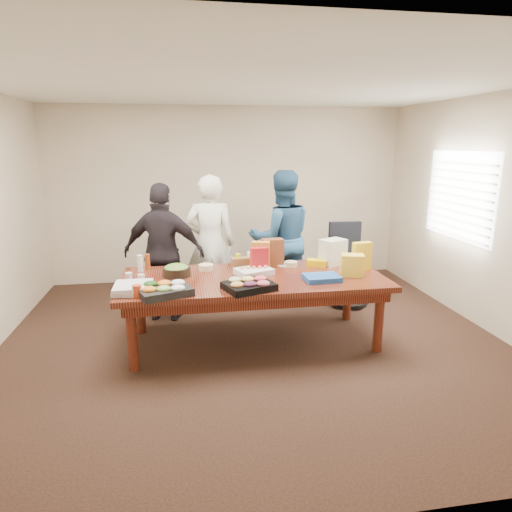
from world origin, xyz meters
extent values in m
cube|color=#47301E|center=(0.00, 0.00, -0.01)|extent=(5.50, 5.00, 0.02)
cube|color=white|center=(0.00, 0.00, 2.71)|extent=(5.50, 5.00, 0.02)
cube|color=beige|center=(0.00, 2.50, 1.35)|extent=(5.50, 0.04, 2.70)
cube|color=beige|center=(0.00, -2.50, 1.35)|extent=(5.50, 0.04, 2.70)
cube|color=beige|center=(2.75, 0.00, 1.35)|extent=(0.04, 5.00, 2.70)
cube|color=white|center=(2.72, 0.60, 1.50)|extent=(0.03, 1.40, 1.10)
cube|color=beige|center=(2.68, 0.60, 1.50)|extent=(0.04, 1.36, 1.00)
cube|color=#4C1C0F|center=(0.00, 0.00, 0.38)|extent=(2.80, 1.20, 0.75)
cube|color=black|center=(1.45, 0.96, 0.53)|extent=(0.56, 0.56, 1.06)
imported|color=white|center=(-0.39, 1.09, 0.88)|extent=(0.66, 0.44, 1.77)
imported|color=navy|center=(0.56, 1.17, 0.90)|extent=(0.90, 0.71, 1.81)
imported|color=black|center=(-0.97, 0.85, 0.85)|extent=(1.07, 0.66, 1.69)
cube|color=black|center=(-0.93, -0.43, 0.79)|extent=(0.57, 0.51, 0.07)
cube|color=black|center=(-0.12, -0.42, 0.78)|extent=(0.55, 0.49, 0.07)
cube|color=white|center=(0.02, 0.08, 0.78)|extent=(0.45, 0.39, 0.07)
cylinder|color=black|center=(-0.82, 0.17, 0.80)|extent=(0.36, 0.36, 0.10)
cube|color=#2053AD|center=(0.68, -0.24, 0.78)|extent=(0.37, 0.29, 0.05)
cube|color=#B4191F|center=(0.09, 0.15, 0.89)|extent=(0.20, 0.10, 0.28)
cube|color=yellow|center=(1.24, 0.06, 0.91)|extent=(0.22, 0.12, 0.32)
cube|color=orange|center=(0.13, 0.31, 0.91)|extent=(0.22, 0.13, 0.31)
cylinder|color=white|center=(0.05, 0.47, 0.83)|extent=(0.11, 0.11, 0.15)
cylinder|color=yellow|center=(-0.12, 0.42, 0.83)|extent=(0.07, 0.07, 0.16)
cylinder|color=#8A3A15|center=(-1.14, 0.48, 0.84)|extent=(0.06, 0.06, 0.18)
cylinder|color=silver|center=(-1.22, 0.41, 0.84)|extent=(0.07, 0.07, 0.19)
cube|color=yellow|center=(0.80, 0.32, 0.79)|extent=(0.26, 0.21, 0.07)
cube|color=brown|center=(-0.06, 0.42, 0.80)|extent=(0.28, 0.14, 0.11)
cube|color=brown|center=(0.29, 0.42, 0.91)|extent=(0.25, 0.16, 0.31)
cylinder|color=#D44921|center=(-1.17, -0.46, 0.81)|extent=(0.09, 0.09, 0.12)
cylinder|color=silver|center=(-1.17, -0.05, 0.80)|extent=(0.08, 0.08, 0.10)
cylinder|color=silver|center=(-1.30, 0.03, 0.80)|extent=(0.09, 0.09, 0.10)
cube|color=white|center=(-1.21, -0.31, 0.77)|extent=(0.41, 0.41, 0.04)
cube|color=silver|center=(-1.22, -0.32, 0.81)|extent=(0.36, 0.36, 0.04)
cylinder|color=white|center=(1.08, 0.40, 0.76)|extent=(0.26, 0.26, 0.01)
cylinder|color=silver|center=(0.44, 0.39, 0.76)|extent=(0.27, 0.27, 0.01)
cylinder|color=beige|center=(0.50, 0.34, 0.78)|extent=(0.17, 0.17, 0.06)
cylinder|color=beige|center=(-0.49, 0.34, 0.78)|extent=(0.19, 0.19, 0.07)
cube|color=white|center=(1.00, 0.34, 0.90)|extent=(0.34, 0.30, 0.30)
cube|color=yellow|center=(1.05, -0.14, 0.87)|extent=(0.27, 0.22, 0.24)
camera|label=1|loc=(-0.73, -4.51, 2.14)|focal=31.21mm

